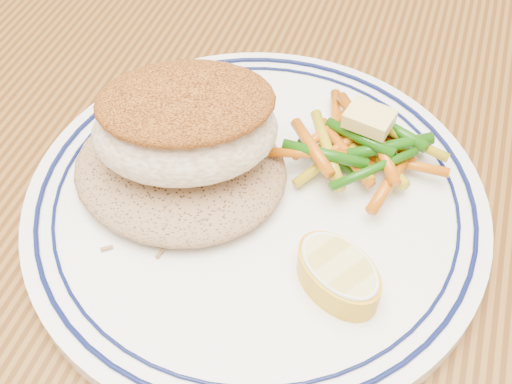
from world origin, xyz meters
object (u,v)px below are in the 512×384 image
(dining_table, at_px, (258,260))
(fish_fillet, at_px, (185,123))
(plate, at_px, (256,203))
(lemon_wedge, at_px, (338,273))
(rice_pilaf, at_px, (180,166))
(vegetable_pile, at_px, (360,147))

(dining_table, bearing_deg, fish_fillet, -145.11)
(dining_table, xyz_separation_m, plate, (0.01, -0.03, 0.11))
(lemon_wedge, bearing_deg, rice_pilaf, 157.97)
(vegetable_pile, bearing_deg, fish_fillet, -154.72)
(dining_table, relative_size, fish_fillet, 11.59)
(rice_pilaf, distance_m, vegetable_pile, 0.11)
(plate, bearing_deg, dining_table, 105.94)
(plate, distance_m, vegetable_pile, 0.07)
(plate, xyz_separation_m, vegetable_pile, (0.05, 0.05, 0.02))
(fish_fillet, distance_m, vegetable_pile, 0.11)
(fish_fillet, bearing_deg, lemon_wedge, -24.73)
(vegetable_pile, bearing_deg, lemon_wedge, -84.49)
(vegetable_pile, bearing_deg, dining_table, -161.26)
(rice_pilaf, height_order, vegetable_pile, vegetable_pile)
(dining_table, height_order, plate, plate)
(rice_pilaf, relative_size, fish_fillet, 1.02)
(rice_pilaf, distance_m, lemon_wedge, 0.12)
(rice_pilaf, bearing_deg, plate, 1.00)
(dining_table, distance_m, lemon_wedge, 0.16)
(fish_fillet, xyz_separation_m, lemon_wedge, (0.10, -0.05, -0.03))
(plate, xyz_separation_m, rice_pilaf, (-0.05, -0.00, 0.02))
(dining_table, distance_m, plate, 0.11)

